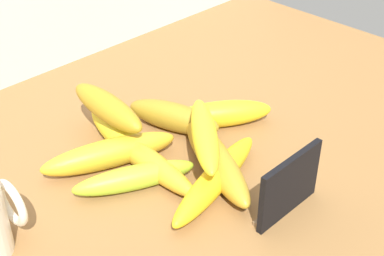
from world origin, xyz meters
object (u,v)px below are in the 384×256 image
at_px(banana_2, 216,179).
at_px(banana_8, 205,135).
at_px(banana_5, 135,178).
at_px(chalkboard_sign, 289,187).
at_px(banana_0, 216,160).
at_px(banana_7, 110,153).
at_px(banana_1, 118,131).
at_px(banana_9, 107,107).
at_px(banana_4, 173,117).
at_px(banana_6, 148,161).
at_px(banana_3, 221,114).

bearing_deg(banana_2, banana_8, 64.27).
relative_size(banana_2, banana_5, 1.27).
bearing_deg(chalkboard_sign, banana_0, 92.23).
relative_size(banana_5, banana_8, 0.96).
bearing_deg(banana_7, banana_5, -96.70).
height_order(banana_2, banana_5, banana_2).
xyz_separation_m(banana_1, banana_8, (0.04, -0.13, 0.04)).
bearing_deg(banana_5, banana_9, 68.54).
bearing_deg(banana_2, banana_4, 67.45).
bearing_deg(banana_7, banana_1, 38.15).
xyz_separation_m(banana_2, banana_6, (-0.04, 0.09, -0.00)).
xyz_separation_m(banana_1, banana_4, (0.08, -0.03, 0.00)).
relative_size(banana_2, banana_4, 1.40).
xyz_separation_m(chalkboard_sign, banana_6, (-0.07, 0.18, -0.02)).
distance_m(banana_5, banana_7, 0.06).
bearing_deg(chalkboard_sign, banana_6, 110.18).
xyz_separation_m(chalkboard_sign, banana_5, (-0.10, 0.17, -0.02)).
distance_m(chalkboard_sign, banana_5, 0.20).
bearing_deg(banana_3, banana_5, -173.86).
height_order(banana_1, banana_3, banana_1).
bearing_deg(banana_7, banana_2, -64.72).
bearing_deg(banana_8, banana_4, 68.71).
bearing_deg(banana_0, banana_7, 128.93).
bearing_deg(banana_5, banana_7, 83.30).
bearing_deg(banana_8, banana_1, 108.05).
xyz_separation_m(banana_2, banana_7, (-0.07, 0.14, 0.00)).
distance_m(banana_6, banana_7, 0.05).
xyz_separation_m(banana_7, banana_8, (0.08, -0.10, 0.04)).
bearing_deg(chalkboard_sign, banana_2, 108.70).
distance_m(banana_1, banana_7, 0.05).
xyz_separation_m(banana_5, banana_8, (0.09, -0.04, 0.04)).
relative_size(banana_0, banana_5, 1.24).
bearing_deg(banana_9, banana_4, -23.12).
relative_size(chalkboard_sign, banana_6, 0.55).
relative_size(banana_4, banana_9, 0.96).
bearing_deg(banana_5, banana_2, -46.83).
bearing_deg(banana_3, banana_9, 150.96).
distance_m(banana_0, banana_7, 0.15).
distance_m(banana_1, banana_5, 0.11).
bearing_deg(banana_5, banana_1, 62.59).
bearing_deg(banana_5, banana_6, 22.86).
distance_m(banana_3, banana_7, 0.19).
distance_m(banana_3, banana_5, 0.19).
relative_size(banana_6, banana_9, 1.27).
xyz_separation_m(banana_0, banana_1, (-0.05, 0.15, 0.00)).
xyz_separation_m(banana_3, banana_7, (-0.18, 0.04, 0.00)).
distance_m(banana_0, banana_8, 0.04).
bearing_deg(banana_0, banana_1, 109.05).
height_order(banana_2, banana_4, banana_4).
bearing_deg(banana_9, banana_8, -70.31).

